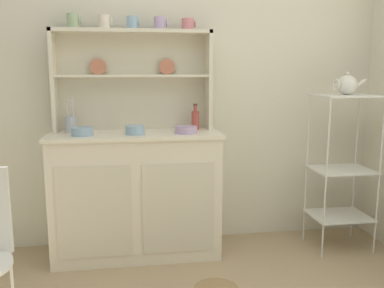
{
  "coord_description": "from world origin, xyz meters",
  "views": [
    {
      "loc": [
        -0.25,
        -1.43,
        1.27
      ],
      "look_at": [
        0.14,
        1.12,
        0.82
      ],
      "focal_mm": 39.13,
      "sensor_mm": 36.0,
      "label": 1
    }
  ],
  "objects_px": {
    "hutch_cabinet": "(136,193)",
    "jam_bottle": "(195,119)",
    "bakers_rack": "(342,159)",
    "porcelain_teapot": "(347,85)",
    "bowl_mixing_large": "(82,131)",
    "hutch_shelf_unit": "(133,72)",
    "cup_sage_0": "(73,21)",
    "utensil_jar": "(71,124)"
  },
  "relations": [
    {
      "from": "bowl_mixing_large",
      "to": "porcelain_teapot",
      "type": "height_order",
      "value": "porcelain_teapot"
    },
    {
      "from": "bowl_mixing_large",
      "to": "cup_sage_0",
      "type": "bearing_deg",
      "value": 103.33
    },
    {
      "from": "jam_bottle",
      "to": "hutch_cabinet",
      "type": "bearing_deg",
      "value": -168.51
    },
    {
      "from": "bakers_rack",
      "to": "porcelain_teapot",
      "type": "distance_m",
      "value": 0.52
    },
    {
      "from": "utensil_jar",
      "to": "hutch_shelf_unit",
      "type": "bearing_deg",
      "value": 11.55
    },
    {
      "from": "hutch_shelf_unit",
      "to": "bowl_mixing_large",
      "type": "xyz_separation_m",
      "value": [
        -0.34,
        -0.24,
        -0.37
      ]
    },
    {
      "from": "hutch_cabinet",
      "to": "jam_bottle",
      "type": "bearing_deg",
      "value": 11.49
    },
    {
      "from": "bakers_rack",
      "to": "utensil_jar",
      "type": "xyz_separation_m",
      "value": [
        -1.87,
        0.18,
        0.27
      ]
    },
    {
      "from": "jam_bottle",
      "to": "utensil_jar",
      "type": "height_order",
      "value": "utensil_jar"
    },
    {
      "from": "utensil_jar",
      "to": "porcelain_teapot",
      "type": "height_order",
      "value": "porcelain_teapot"
    },
    {
      "from": "cup_sage_0",
      "to": "bowl_mixing_large",
      "type": "distance_m",
      "value": 0.73
    },
    {
      "from": "cup_sage_0",
      "to": "jam_bottle",
      "type": "relative_size",
      "value": 0.52
    },
    {
      "from": "hutch_shelf_unit",
      "to": "jam_bottle",
      "type": "height_order",
      "value": "hutch_shelf_unit"
    },
    {
      "from": "bakers_rack",
      "to": "porcelain_teapot",
      "type": "bearing_deg",
      "value": 180.0
    },
    {
      "from": "hutch_cabinet",
      "to": "jam_bottle",
      "type": "distance_m",
      "value": 0.65
    },
    {
      "from": "hutch_shelf_unit",
      "to": "jam_bottle",
      "type": "relative_size",
      "value": 5.89
    },
    {
      "from": "bakers_rack",
      "to": "jam_bottle",
      "type": "bearing_deg",
      "value": 169.59
    },
    {
      "from": "hutch_shelf_unit",
      "to": "jam_bottle",
      "type": "distance_m",
      "value": 0.54
    },
    {
      "from": "hutch_shelf_unit",
      "to": "utensil_jar",
      "type": "distance_m",
      "value": 0.55
    },
    {
      "from": "bakers_rack",
      "to": "porcelain_teapot",
      "type": "relative_size",
      "value": 4.93
    },
    {
      "from": "hutch_shelf_unit",
      "to": "bowl_mixing_large",
      "type": "bearing_deg",
      "value": -144.65
    },
    {
      "from": "hutch_shelf_unit",
      "to": "bakers_rack",
      "type": "height_order",
      "value": "hutch_shelf_unit"
    },
    {
      "from": "cup_sage_0",
      "to": "jam_bottle",
      "type": "xyz_separation_m",
      "value": [
        0.81,
        -0.04,
        -0.66
      ]
    },
    {
      "from": "hutch_cabinet",
      "to": "bowl_mixing_large",
      "type": "bearing_deg",
      "value": -167.66
    },
    {
      "from": "hutch_shelf_unit",
      "to": "bowl_mixing_large",
      "type": "relative_size",
      "value": 7.82
    },
    {
      "from": "cup_sage_0",
      "to": "porcelain_teapot",
      "type": "distance_m",
      "value": 1.89
    },
    {
      "from": "hutch_cabinet",
      "to": "bowl_mixing_large",
      "type": "xyz_separation_m",
      "value": [
        -0.34,
        -0.07,
        0.44
      ]
    },
    {
      "from": "hutch_cabinet",
      "to": "bakers_rack",
      "type": "height_order",
      "value": "bakers_rack"
    },
    {
      "from": "hutch_cabinet",
      "to": "bowl_mixing_large",
      "type": "relative_size",
      "value": 8.36
    },
    {
      "from": "bakers_rack",
      "to": "bowl_mixing_large",
      "type": "distance_m",
      "value": 1.8
    },
    {
      "from": "bakers_rack",
      "to": "utensil_jar",
      "type": "distance_m",
      "value": 1.9
    },
    {
      "from": "jam_bottle",
      "to": "bakers_rack",
      "type": "bearing_deg",
      "value": -10.41
    },
    {
      "from": "jam_bottle",
      "to": "hutch_shelf_unit",
      "type": "bearing_deg",
      "value": 169.58
    },
    {
      "from": "hutch_cabinet",
      "to": "cup_sage_0",
      "type": "relative_size",
      "value": 12.11
    },
    {
      "from": "hutch_shelf_unit",
      "to": "cup_sage_0",
      "type": "bearing_deg",
      "value": -173.71
    },
    {
      "from": "hutch_cabinet",
      "to": "utensil_jar",
      "type": "relative_size",
      "value": 4.82
    },
    {
      "from": "jam_bottle",
      "to": "porcelain_teapot",
      "type": "height_order",
      "value": "porcelain_teapot"
    },
    {
      "from": "hutch_cabinet",
      "to": "bakers_rack",
      "type": "distance_m",
      "value": 1.47
    },
    {
      "from": "porcelain_teapot",
      "to": "hutch_cabinet",
      "type": "bearing_deg",
      "value": 175.97
    },
    {
      "from": "hutch_cabinet",
      "to": "jam_bottle",
      "type": "relative_size",
      "value": 6.3
    },
    {
      "from": "hutch_shelf_unit",
      "to": "jam_bottle",
      "type": "xyz_separation_m",
      "value": [
        0.42,
        -0.08,
        -0.33
      ]
    },
    {
      "from": "cup_sage_0",
      "to": "bowl_mixing_large",
      "type": "bearing_deg",
      "value": -76.67
    }
  ]
}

